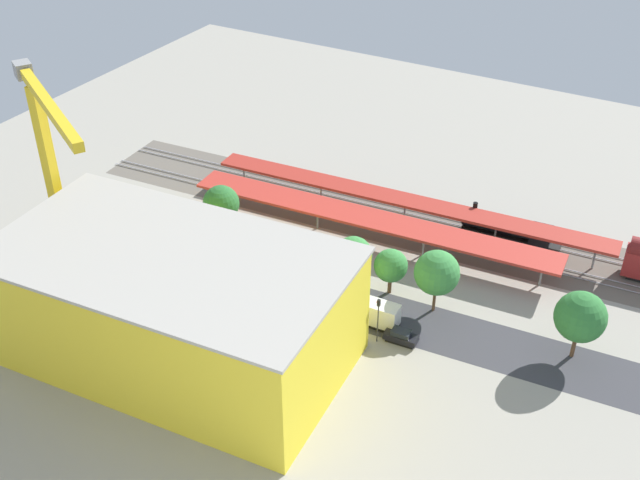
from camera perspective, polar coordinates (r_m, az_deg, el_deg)
ground_plane at (r=109.71m, az=1.71°, el=-3.20°), size 165.49×165.49×0.00m
rail_bed at (r=124.01m, az=5.81°, el=1.38°), size 104.15×21.18×0.01m
street_asphalt at (r=106.99m, az=0.75°, el=-4.28°), size 103.80×16.04×0.01m
track_rails at (r=123.92m, az=5.82°, el=1.46°), size 103.20×14.77×0.12m
platform_canopy_near at (r=116.57m, az=3.61°, el=1.56°), size 57.16×9.26×4.26m
platform_canopy_far at (r=121.45m, az=6.20°, el=2.87°), size 63.63×8.34×4.34m
locomotive at (r=121.22m, az=13.68°, el=0.69°), size 14.90×3.67×5.08m
parked_car_0 at (r=100.19m, az=5.88°, el=-6.97°), size 4.39×2.07×1.78m
parked_car_1 at (r=102.50m, az=1.37°, el=-5.69°), size 4.73×2.15×1.77m
parked_car_2 at (r=105.73m, az=-2.29°, el=-4.36°), size 4.73×2.21×1.56m
parked_car_3 at (r=109.41m, az=-5.98°, el=-2.99°), size 4.49×2.02×1.85m
parked_car_4 at (r=113.74m, az=-9.30°, el=-1.73°), size 4.45×2.18×1.74m
construction_building at (r=95.51m, az=-10.54°, el=-4.80°), size 42.55×25.26×14.44m
construction_roof_slab at (r=91.18m, az=-11.01°, el=-1.13°), size 43.19×25.90×0.40m
tower_crane at (r=106.42m, az=-18.76°, el=4.96°), size 23.55×14.86×29.68m
box_truck_0 at (r=102.33m, az=3.43°, el=-5.18°), size 8.88×2.77×3.44m
box_truck_1 at (r=108.09m, az=-4.56°, el=-2.84°), size 8.66×2.52×3.41m
street_tree_0 at (r=117.35m, az=-7.17°, el=2.64°), size 5.45×5.45×8.63m
street_tree_1 at (r=106.66m, az=2.42°, el=-1.10°), size 5.19×5.19×7.65m
street_tree_2 at (r=106.00m, az=5.15°, el=-1.87°), size 4.59×4.59×6.74m
street_tree_3 at (r=102.56m, az=8.45°, el=-2.37°), size 5.98×5.98×9.06m
street_tree_4 at (r=99.17m, az=18.33°, el=-5.30°), size 6.29×6.29×9.30m
traffic_light at (r=97.70m, az=4.23°, el=-5.37°), size 0.50×0.36×6.58m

